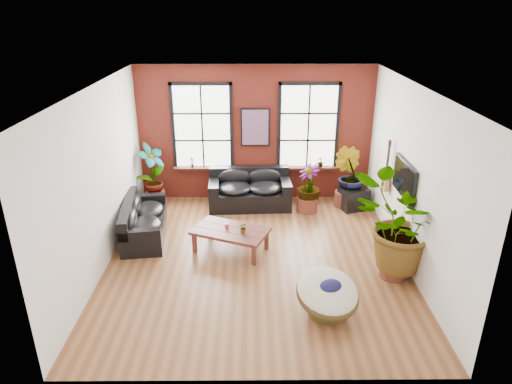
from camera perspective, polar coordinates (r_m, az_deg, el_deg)
room at (r=8.86m, az=0.02°, el=1.82°), size 6.04×6.54×3.54m
sofa_back at (r=11.71m, az=-0.78°, el=0.27°), size 2.11×1.09×0.95m
sofa_left at (r=10.54m, az=-14.06°, el=-3.51°), size 1.11×2.15×0.81m
coffee_table at (r=9.62m, az=-3.21°, el=-5.01°), size 1.75×1.40×0.59m
papasan_chair at (r=7.87m, az=8.93°, el=-12.45°), size 1.39×1.40×0.80m
poster at (r=11.69m, az=-0.09°, el=8.09°), size 0.74×0.06×0.98m
tv_wall_unit at (r=9.82m, az=17.39°, el=1.61°), size 0.13×1.86×1.20m
media_box at (r=11.86m, az=12.09°, el=-0.77°), size 0.79×0.72×0.55m
pot_back_left at (r=12.12m, az=-12.45°, el=-0.74°), size 0.61×0.61×0.38m
pot_back_right at (r=12.00m, az=11.04°, el=-0.82°), size 0.67×0.67×0.39m
pot_right_wall at (r=9.25m, az=16.78°, el=-9.04°), size 0.53×0.53×0.38m
pot_mid at (r=11.56m, az=6.40°, el=-1.49°), size 0.65×0.65×0.38m
floor_plant_back_left at (r=11.88m, az=-12.83°, el=2.43°), size 0.91×0.95×1.49m
floor_plant_back_right at (r=11.75m, az=11.46°, el=2.04°), size 0.98×0.97×1.39m
floor_plant_right_wall at (r=8.82m, az=17.56°, el=-4.10°), size 2.06×1.93×1.85m
floor_plant_mid at (r=11.39m, az=6.59°, el=0.82°), size 0.83×0.83×1.09m
table_plant at (r=9.41m, az=-1.57°, el=-4.49°), size 0.26×0.24×0.22m
sill_plant_left at (r=12.01m, az=-8.00°, el=3.71°), size 0.17×0.17×0.27m
sill_plant_right at (r=12.03m, az=8.06°, el=3.75°), size 0.19×0.19×0.27m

